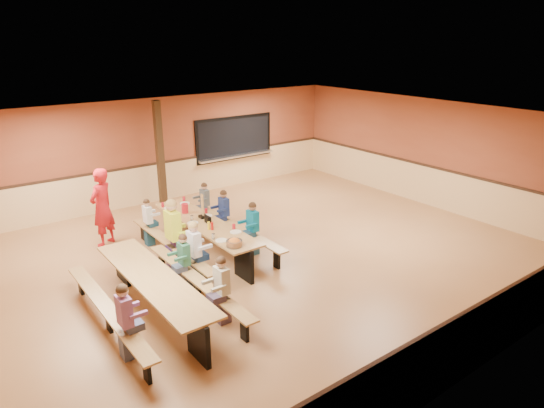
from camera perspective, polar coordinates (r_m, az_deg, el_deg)
ground at (r=10.75m, az=-1.60°, el=-6.35°), size 12.00×12.00×0.00m
room_envelope at (r=10.47m, az=-1.64°, el=-2.94°), size 12.04×10.04×3.02m
kitchen_pass_through at (r=15.58m, az=-4.43°, el=7.53°), size 2.78×0.28×1.38m
structural_post at (r=13.81m, az=-13.03°, el=5.61°), size 0.18×0.18×3.00m
cafeteria_table_main at (r=10.87m, az=-7.89°, el=-3.18°), size 1.91×3.70×0.74m
cafeteria_table_second at (r=8.70m, az=-13.69°, el=-9.60°), size 1.91×3.70×0.74m
seated_child_white_left at (r=9.63m, az=-9.11°, el=-5.66°), size 0.39×0.32×1.25m
seated_adult_yellow at (r=10.34m, az=-11.53°, el=-3.41°), size 0.49×0.40×1.45m
seated_child_grey_left at (r=11.54m, az=-14.36°, el=-2.12°), size 0.32×0.26×1.11m
seated_child_teal_right at (r=10.71m, az=-2.27°, el=-2.93°), size 0.36×0.30×1.20m
seated_child_navy_right at (r=11.66m, az=-5.65°, el=-1.20°), size 0.35×0.29×1.17m
seated_child_char_right at (r=12.43m, az=-7.89°, el=-0.08°), size 0.33×0.27×1.13m
seated_child_purple_sec at (r=7.72m, az=-16.85°, el=-13.17°), size 0.37×0.31×1.22m
seated_child_green_sec at (r=9.36m, az=-10.26°, el=-6.85°), size 0.34×0.28×1.15m
seated_child_tan_sec at (r=8.28m, az=-5.91°, el=-10.07°), size 0.37×0.30×1.21m
standing_woman at (r=11.74m, az=-19.36°, el=-0.37°), size 0.80×0.74×1.84m
punch_pitcher at (r=11.39m, az=-10.22°, el=-0.51°), size 0.16×0.16×0.22m
chip_bowl at (r=9.51m, az=-4.46°, el=-4.55°), size 0.32×0.32×0.15m
napkin_dispenser at (r=10.75m, az=-7.56°, el=-1.84°), size 0.10×0.14×0.13m
condiment_mustard at (r=10.35m, az=-7.45°, el=-2.55°), size 0.06×0.06×0.17m
condiment_ketchup at (r=10.33m, az=-7.06°, el=-2.59°), size 0.06×0.06×0.17m
table_paddle at (r=11.02m, az=-8.14°, el=-0.94°), size 0.16×0.16×0.56m
place_settings at (r=10.78m, az=-7.95°, el=-1.86°), size 0.65×3.30×0.11m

